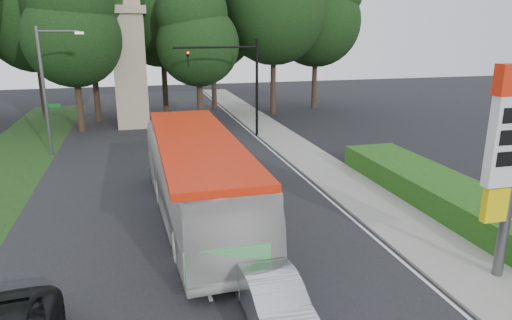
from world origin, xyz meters
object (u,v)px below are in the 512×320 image
object	(u,v)px
traffic_signal_mast	(239,74)
transit_bus	(198,180)
monument	(130,64)
sedan_silver	(274,300)
streetlight_signs	(47,86)

from	to	relation	value
traffic_signal_mast	transit_bus	distance (m)	15.96
monument	sedan_silver	bearing A→B (deg)	-82.97
streetlight_signs	transit_bus	distance (m)	15.09
monument	traffic_signal_mast	bearing A→B (deg)	-38.00
streetlight_signs	sedan_silver	bearing A→B (deg)	-67.42
traffic_signal_mast	monument	distance (m)	9.76
streetlight_signs	monument	world-z (taller)	monument
traffic_signal_mast	monument	bearing A→B (deg)	142.00
traffic_signal_mast	streetlight_signs	size ratio (longest dim) A/B	0.90
monument	sedan_silver	world-z (taller)	monument
streetlight_signs	sedan_silver	size ratio (longest dim) A/B	1.89
traffic_signal_mast	monument	size ratio (longest dim) A/B	0.72
monument	transit_bus	xyz separation A→B (m)	(2.50, -20.82, -3.31)
streetlight_signs	sedan_silver	distance (m)	22.42
traffic_signal_mast	streetlight_signs	world-z (taller)	streetlight_signs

